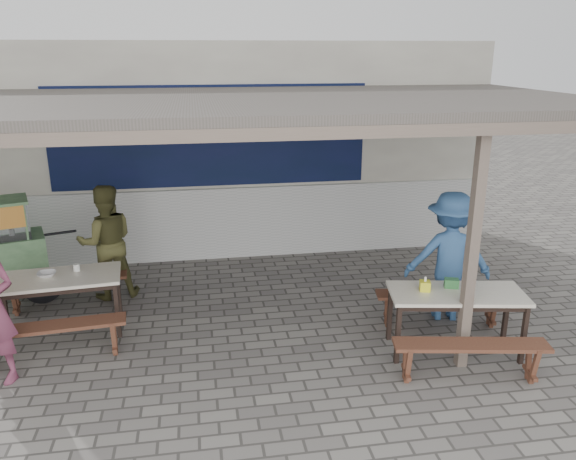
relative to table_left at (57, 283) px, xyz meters
The scene contains 15 objects.
ground 2.38m from the table_left, 15.73° to the right, with size 60.00×60.00×0.00m, color slate.
back_wall 3.83m from the table_left, 53.41° to the left, with size 9.00×1.28×3.50m.
warung_roof 3.03m from the table_left, ahead, with size 9.00×4.21×2.81m.
table_left is the anchor object (origin of this frame).
bench_left_street 0.77m from the table_left, 84.59° to the right, with size 1.61×0.43×0.45m.
bench_left_wall 0.77m from the table_left, 95.41° to the left, with size 1.61×0.43×0.45m.
table_right 4.75m from the table_left, 14.89° to the right, with size 1.60×0.91×0.75m.
bench_right_street 4.85m from the table_left, 22.31° to the right, with size 1.64×0.56×0.45m.
bench_right_wall 4.75m from the table_left, ahead, with size 1.64×0.56×0.45m.
patron_wall_side 1.14m from the table_left, 66.20° to the left, with size 0.79×0.62×1.63m, color #4C4A26.
patron_right_table 4.89m from the table_left, ahead, with size 1.09×0.63×1.69m, color #376198.
tissue_box 4.38m from the table_left, 14.80° to the right, with size 0.11×0.11×0.11m, color yellow.
donation_box 4.70m from the table_left, 13.35° to the right, with size 0.16×0.11×0.11m, color #367A3E.
condiment_jar 0.29m from the table_left, 36.68° to the left, with size 0.08×0.08×0.09m, color white.
condiment_bowl 0.15m from the table_left, 164.39° to the left, with size 0.22×0.22×0.05m, color white.
Camera 1 is at (-0.46, -6.03, 3.36)m, focal length 35.00 mm.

